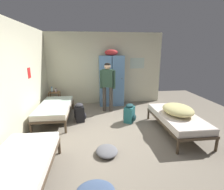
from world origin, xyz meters
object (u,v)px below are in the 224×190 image
person_traveler (108,83)px  backpack_teal (130,114)px  bedding_heap (178,110)px  locker_bank (111,80)px  shelf_unit (55,98)px  clothes_pile_grey (107,151)px  bed_left_rear (55,108)px  water_bottle (52,90)px  backpack_black (80,113)px  bed_right (177,118)px  lotion_bottle (56,90)px  bed_left_front (17,169)px

person_traveler → backpack_teal: 1.36m
bedding_heap → locker_bank: bearing=118.7°
person_traveler → shelf_unit: bearing=160.9°
bedding_heap → clothes_pile_grey: 2.06m
bed_left_rear → water_bottle: bearing=104.8°
bedding_heap → backpack_black: 2.70m
shelf_unit → bed_right: size_ratio=0.30×
bed_left_rear → bedding_heap: (3.22, -1.20, 0.23)m
shelf_unit → water_bottle: bearing=166.0°
locker_bank → bedding_heap: size_ratio=2.31×
person_traveler → clothes_pile_grey: size_ratio=3.22×
person_traveler → water_bottle: person_traveler is taller
bedding_heap → lotion_bottle: (-3.40, 2.40, 0.03)m
bed_left_rear → clothes_pile_grey: bed_left_rear is taller
backpack_teal → backpack_black: bearing=170.7°
shelf_unit → bed_left_rear: size_ratio=0.30×
backpack_black → lotion_bottle: bearing=123.6°
bed_left_rear → person_traveler: size_ratio=1.15×
bedding_heap → backpack_teal: size_ratio=1.63×
shelf_unit → clothes_pile_grey: 3.58m
bed_left_front → water_bottle: 4.02m
bed_left_rear → backpack_teal: 2.23m
locker_bank → backpack_black: locker_bank is taller
person_traveler → backpack_teal: person_traveler is taller
locker_bank → clothes_pile_grey: size_ratio=4.05×
lotion_bottle → clothes_pile_grey: bearing=-63.6°
locker_bank → backpack_black: (-1.10, -1.50, -0.71)m
person_traveler → backpack_black: person_traveler is taller
bed_right → water_bottle: size_ratio=9.71×
locker_bank → water_bottle: (-2.17, -0.06, -0.31)m
lotion_bottle → backpack_black: lotion_bottle is taller
shelf_unit → bedding_heap: bedding_heap is taller
shelf_unit → lotion_bottle: bearing=-29.7°
locker_bank → shelf_unit: size_ratio=3.63×
bedding_heap → backpack_teal: 1.34m
bedding_heap → clothes_pile_grey: size_ratio=1.75×
bed_left_rear → clothes_pile_grey: (1.38, -1.95, -0.32)m
bed_left_front → backpack_black: size_ratio=3.45×
shelf_unit → bed_right: 4.23m
locker_bank → bed_left_front: 4.49m
shelf_unit → water_bottle: 0.32m
water_bottle → clothes_pile_grey: water_bottle is taller
bed_left_front → backpack_teal: 3.18m
clothes_pile_grey → lotion_bottle: bearing=116.4°
bed_left_rear → bedding_heap: size_ratio=2.12×
backpack_black → backpack_teal: bearing=-9.3°
backpack_black → bed_right: bearing=-22.2°
clothes_pile_grey → water_bottle: bearing=118.1°
locker_bank → person_traveler: size_ratio=1.26×
backpack_black → clothes_pile_grey: size_ratio=1.08×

